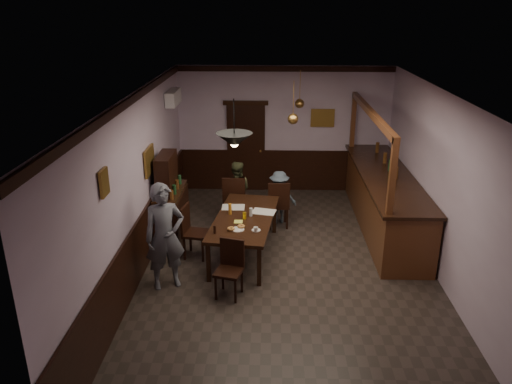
{
  "coord_description": "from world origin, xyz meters",
  "views": [
    {
      "loc": [
        -0.32,
        -7.6,
        4.32
      ],
      "look_at": [
        -0.56,
        0.74,
        1.15
      ],
      "focal_mm": 35.0,
      "sensor_mm": 36.0,
      "label": 1
    }
  ],
  "objects_px": {
    "chair_far_left": "(234,198)",
    "pendant_brass_far": "(299,104)",
    "dining_table": "(245,220)",
    "soda_can": "(244,216)",
    "coffee_cup": "(256,229)",
    "person_seated_right": "(279,197)",
    "pendant_brass_mid": "(293,119)",
    "sideboard": "(171,206)",
    "bar_counter": "(384,199)",
    "chair_far_right": "(278,203)",
    "person_standing": "(165,237)",
    "pendant_iron": "(234,140)",
    "person_seated_left": "(236,191)",
    "chair_side": "(192,229)",
    "chair_near": "(230,265)"
  },
  "relations": [
    {
      "from": "coffee_cup",
      "to": "chair_far_right",
      "type": "bearing_deg",
      "value": 84.76
    },
    {
      "from": "sideboard",
      "to": "soda_can",
      "type": "bearing_deg",
      "value": -25.68
    },
    {
      "from": "person_seated_left",
      "to": "pendant_iron",
      "type": "xyz_separation_m",
      "value": [
        0.15,
        -2.39,
        1.73
      ]
    },
    {
      "from": "dining_table",
      "to": "chair_side",
      "type": "xyz_separation_m",
      "value": [
        -0.95,
        -0.08,
        -0.15
      ]
    },
    {
      "from": "pendant_iron",
      "to": "dining_table",
      "type": "bearing_deg",
      "value": 82.8
    },
    {
      "from": "bar_counter",
      "to": "dining_table",
      "type": "bearing_deg",
      "value": -155.04
    },
    {
      "from": "chair_side",
      "to": "person_standing",
      "type": "relative_size",
      "value": 0.55
    },
    {
      "from": "bar_counter",
      "to": "chair_far_right",
      "type": "bearing_deg",
      "value": -177.79
    },
    {
      "from": "person_seated_left",
      "to": "bar_counter",
      "type": "xyz_separation_m",
      "value": [
        3.01,
        -0.31,
        -0.03
      ]
    },
    {
      "from": "sideboard",
      "to": "pendant_brass_mid",
      "type": "xyz_separation_m",
      "value": [
        2.31,
        0.42,
        1.61
      ]
    },
    {
      "from": "dining_table",
      "to": "person_seated_left",
      "type": "height_order",
      "value": "person_seated_left"
    },
    {
      "from": "person_seated_right",
      "to": "chair_far_right",
      "type": "bearing_deg",
      "value": 83.28
    },
    {
      "from": "person_seated_left",
      "to": "pendant_iron",
      "type": "height_order",
      "value": "pendant_iron"
    },
    {
      "from": "soda_can",
      "to": "pendant_iron",
      "type": "bearing_deg",
      "value": -98.53
    },
    {
      "from": "chair_far_right",
      "to": "pendant_iron",
      "type": "distance_m",
      "value": 2.8
    },
    {
      "from": "soda_can",
      "to": "sideboard",
      "type": "bearing_deg",
      "value": 154.32
    },
    {
      "from": "person_standing",
      "to": "sideboard",
      "type": "relative_size",
      "value": 1.03
    },
    {
      "from": "person_seated_left",
      "to": "person_seated_right",
      "type": "bearing_deg",
      "value": 174.95
    },
    {
      "from": "chair_near",
      "to": "soda_can",
      "type": "relative_size",
      "value": 7.59
    },
    {
      "from": "dining_table",
      "to": "soda_can",
      "type": "relative_size",
      "value": 19.23
    },
    {
      "from": "pendant_brass_mid",
      "to": "soda_can",
      "type": "bearing_deg",
      "value": -127.42
    },
    {
      "from": "chair_far_right",
      "to": "dining_table",
      "type": "bearing_deg",
      "value": 58.34
    },
    {
      "from": "coffee_cup",
      "to": "pendant_iron",
      "type": "bearing_deg",
      "value": -144.02
    },
    {
      "from": "pendant_brass_far",
      "to": "person_seated_right",
      "type": "bearing_deg",
      "value": -111.63
    },
    {
      "from": "pendant_iron",
      "to": "chair_near",
      "type": "bearing_deg",
      "value": -96.1
    },
    {
      "from": "coffee_cup",
      "to": "sideboard",
      "type": "distance_m",
      "value": 2.07
    },
    {
      "from": "person_standing",
      "to": "person_seated_right",
      "type": "relative_size",
      "value": 1.58
    },
    {
      "from": "coffee_cup",
      "to": "soda_can",
      "type": "height_order",
      "value": "soda_can"
    },
    {
      "from": "person_seated_right",
      "to": "bar_counter",
      "type": "xyz_separation_m",
      "value": [
        2.12,
        -0.2,
        0.06
      ]
    },
    {
      "from": "dining_table",
      "to": "bar_counter",
      "type": "height_order",
      "value": "bar_counter"
    },
    {
      "from": "chair_far_left",
      "to": "pendant_brass_far",
      "type": "distance_m",
      "value": 2.51
    },
    {
      "from": "bar_counter",
      "to": "pendant_brass_far",
      "type": "bearing_deg",
      "value": 143.18
    },
    {
      "from": "chair_far_left",
      "to": "chair_near",
      "type": "relative_size",
      "value": 1.17
    },
    {
      "from": "dining_table",
      "to": "person_seated_left",
      "type": "relative_size",
      "value": 1.8
    },
    {
      "from": "person_seated_left",
      "to": "soda_can",
      "type": "height_order",
      "value": "person_seated_left"
    },
    {
      "from": "dining_table",
      "to": "person_standing",
      "type": "distance_m",
      "value": 1.64
    },
    {
      "from": "chair_far_right",
      "to": "bar_counter",
      "type": "bearing_deg",
      "value": 177.92
    },
    {
      "from": "person_seated_left",
      "to": "person_seated_right",
      "type": "relative_size",
      "value": 1.15
    },
    {
      "from": "chair_near",
      "to": "pendant_brass_far",
      "type": "height_order",
      "value": "pendant_brass_far"
    },
    {
      "from": "person_seated_right",
      "to": "pendant_brass_mid",
      "type": "xyz_separation_m",
      "value": [
        0.22,
        -0.45,
        1.74
      ]
    },
    {
      "from": "bar_counter",
      "to": "pendant_brass_mid",
      "type": "distance_m",
      "value": 2.55
    },
    {
      "from": "chair_far_right",
      "to": "person_seated_right",
      "type": "xyz_separation_m",
      "value": [
        0.02,
        0.28,
        0.01
      ]
    },
    {
      "from": "chair_far_right",
      "to": "pendant_brass_far",
      "type": "height_order",
      "value": "pendant_brass_far"
    },
    {
      "from": "dining_table",
      "to": "pendant_brass_mid",
      "type": "relative_size",
      "value": 2.85
    },
    {
      "from": "chair_far_left",
      "to": "chair_side",
      "type": "height_order",
      "value": "chair_far_left"
    },
    {
      "from": "chair_far_right",
      "to": "person_seated_left",
      "type": "xyz_separation_m",
      "value": [
        -0.87,
        0.39,
        0.09
      ]
    },
    {
      "from": "chair_far_left",
      "to": "soda_can",
      "type": "bearing_deg",
      "value": 100.97
    },
    {
      "from": "dining_table",
      "to": "chair_side",
      "type": "relative_size",
      "value": 2.37
    },
    {
      "from": "pendant_brass_far",
      "to": "bar_counter",
      "type": "bearing_deg",
      "value": -36.82
    },
    {
      "from": "chair_near",
      "to": "pendant_iron",
      "type": "bearing_deg",
      "value": 98.8
    }
  ]
}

